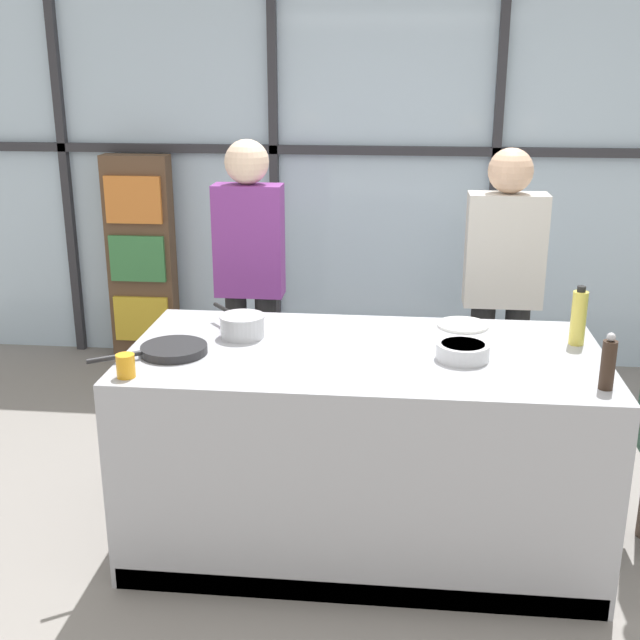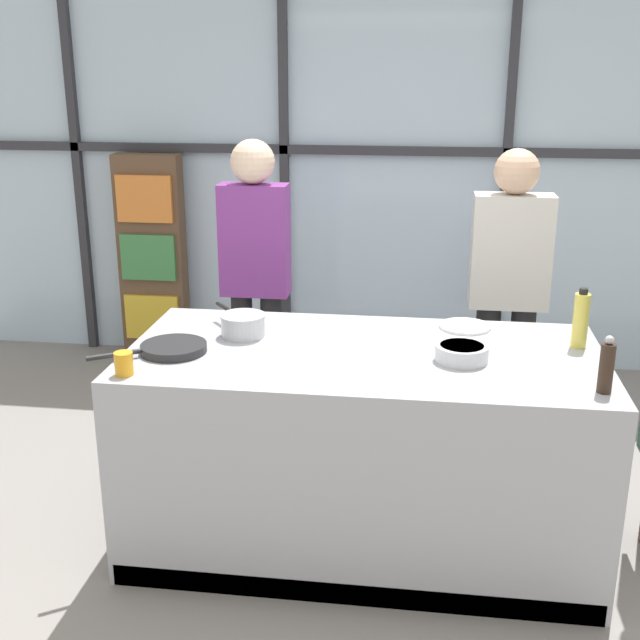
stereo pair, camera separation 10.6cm
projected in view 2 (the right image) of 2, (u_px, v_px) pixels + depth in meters
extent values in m
plane|color=gray|center=(361.00, 536.00, 3.76)|extent=(18.00, 18.00, 0.00)
cube|color=silver|center=(394.00, 170.00, 5.61)|extent=(6.40, 0.04, 2.80)
cube|color=#2D2D33|center=(394.00, 151.00, 5.52)|extent=(6.40, 0.06, 0.06)
cube|color=#2D2D33|center=(78.00, 166.00, 5.86)|extent=(0.06, 0.06, 2.80)
cube|color=#2D2D33|center=(284.00, 169.00, 5.66)|extent=(0.06, 0.06, 2.80)
cube|color=#2D2D33|center=(506.00, 173.00, 5.46)|extent=(0.06, 0.06, 2.80)
cube|color=brown|center=(153.00, 258.00, 5.86)|extent=(0.48, 0.16, 1.51)
cube|color=gold|center=(152.00, 317.00, 5.90)|extent=(0.40, 0.03, 0.33)
cube|color=#3D8447|center=(148.00, 257.00, 5.76)|extent=(0.40, 0.03, 0.33)
cube|color=orange|center=(144.00, 199.00, 5.63)|extent=(0.40, 0.03, 0.33)
cube|color=#A8AAB2|center=(362.00, 447.00, 3.62)|extent=(2.06, 1.01, 0.93)
cube|color=black|center=(210.00, 345.00, 3.57)|extent=(0.52, 0.52, 0.01)
cube|color=black|center=(351.00, 593.00, 3.28)|extent=(2.02, 0.03, 0.10)
cylinder|color=#38383D|center=(174.00, 353.00, 3.46)|extent=(0.13, 0.13, 0.01)
cylinder|color=#38383D|center=(230.00, 356.00, 3.43)|extent=(0.13, 0.13, 0.01)
cylinder|color=#38383D|center=(191.00, 334.00, 3.70)|extent=(0.13, 0.13, 0.01)
cylinder|color=#38383D|center=(243.00, 337.00, 3.67)|extent=(0.13, 0.13, 0.01)
cylinder|color=black|center=(272.00, 366.00, 4.67)|extent=(0.12, 0.12, 0.87)
cylinder|color=black|center=(243.00, 364.00, 4.70)|extent=(0.12, 0.12, 0.87)
cube|color=#7A3384|center=(255.00, 240.00, 4.46)|extent=(0.38, 0.17, 0.62)
sphere|color=beige|center=(253.00, 162.00, 4.32)|extent=(0.24, 0.24, 0.24)
cylinder|color=black|center=(519.00, 379.00, 4.50)|extent=(0.13, 0.13, 0.85)
cylinder|color=black|center=(484.00, 378.00, 4.52)|extent=(0.13, 0.13, 0.85)
cube|color=beige|center=(511.00, 252.00, 4.28)|extent=(0.42, 0.19, 0.61)
sphere|color=#D8AD8C|center=(517.00, 171.00, 4.15)|extent=(0.24, 0.24, 0.24)
cylinder|color=#232326|center=(174.00, 348.00, 3.46)|extent=(0.29, 0.29, 0.04)
cylinder|color=#B26B2D|center=(174.00, 345.00, 3.45)|extent=(0.22, 0.22, 0.01)
cylinder|color=#232326|center=(114.00, 355.00, 3.35)|extent=(0.20, 0.14, 0.02)
cylinder|color=silver|center=(243.00, 325.00, 3.65)|extent=(0.20, 0.20, 0.10)
cylinder|color=silver|center=(243.00, 315.00, 3.64)|extent=(0.21, 0.21, 0.01)
cylinder|color=black|center=(225.00, 308.00, 3.80)|extent=(0.13, 0.15, 0.02)
cylinder|color=white|center=(465.00, 326.00, 3.78)|extent=(0.24, 0.24, 0.01)
cylinder|color=silver|center=(462.00, 353.00, 3.35)|extent=(0.22, 0.22, 0.07)
cylinder|color=#4C4C51|center=(462.00, 346.00, 3.34)|extent=(0.18, 0.18, 0.01)
cylinder|color=#E0CC4C|center=(581.00, 321.00, 3.49)|extent=(0.07, 0.07, 0.24)
cylinder|color=black|center=(584.00, 291.00, 3.45)|extent=(0.04, 0.04, 0.02)
cylinder|color=#332319|center=(606.00, 368.00, 3.01)|extent=(0.06, 0.06, 0.19)
sphere|color=#B2B2B7|center=(610.00, 340.00, 2.98)|extent=(0.03, 0.03, 0.03)
cylinder|color=orange|center=(124.00, 364.00, 3.20)|extent=(0.08, 0.08, 0.09)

